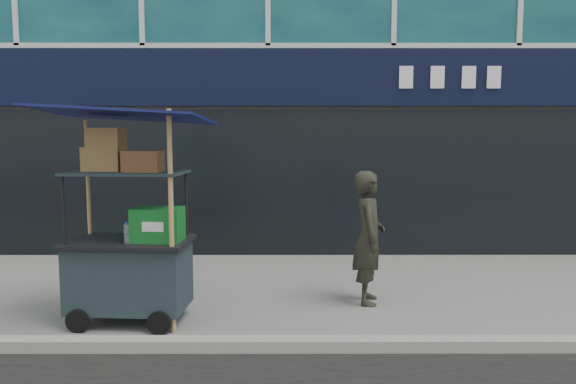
{
  "coord_description": "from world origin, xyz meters",
  "views": [
    {
      "loc": [
        0.3,
        -5.26,
        2.05
      ],
      "look_at": [
        0.31,
        1.2,
        1.34
      ],
      "focal_mm": 35.0,
      "sensor_mm": 36.0,
      "label": 1
    }
  ],
  "objects": [
    {
      "name": "ground",
      "position": [
        0.0,
        0.0,
        0.0
      ],
      "size": [
        80.0,
        80.0,
        0.0
      ],
      "primitive_type": "plane",
      "color": "slate",
      "rests_on": "ground"
    },
    {
      "name": "curb",
      "position": [
        0.0,
        -0.2,
        0.06
      ],
      "size": [
        80.0,
        0.18,
        0.12
      ],
      "primitive_type": "cube",
      "color": "gray",
      "rests_on": "ground"
    },
    {
      "name": "vendor_cart",
      "position": [
        -1.37,
        0.62,
        0.81
      ],
      "size": [
        1.79,
        1.33,
        2.32
      ],
      "rotation": [
        0.0,
        0.0,
        -0.07
      ],
      "color": "#19272B",
      "rests_on": "ground"
    },
    {
      "name": "vendor_man",
      "position": [
        1.27,
        1.3,
        0.79
      ],
      "size": [
        0.44,
        0.61,
        1.58
      ],
      "primitive_type": "imported",
      "rotation": [
        0.0,
        0.0,
        1.47
      ],
      "color": "black",
      "rests_on": "ground"
    }
  ]
}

